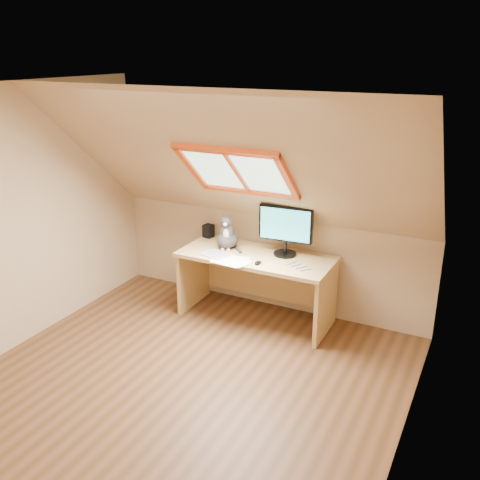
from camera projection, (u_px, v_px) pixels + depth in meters
The scene contains 10 objects.
ground at pixel (181, 387), 4.44m from camera, with size 3.50×3.50×0.00m, color brown.
room_shell at pixel (167, 227), 3.88m from camera, with size 3.52×3.52×2.41m.
desk at pixel (259, 273), 5.48m from camera, with size 1.55×0.68×0.71m.
monitor at pixel (286, 228), 5.25m from camera, with size 0.55×0.23×0.50m.
cat at pixel (227, 236), 5.48m from camera, with size 0.27×0.30×0.39m.
desk_speaker at pixel (208, 231), 5.83m from camera, with size 0.10×0.10×0.14m, color black.
graphics_tablet at pixel (215, 255), 5.34m from camera, with size 0.27×0.19×0.01m, color #B2B2B7.
mouse at pixel (258, 263), 5.12m from camera, with size 0.05×0.09×0.03m, color black.
papers at pixel (228, 260), 5.21m from camera, with size 0.35×0.30×0.01m.
cables at pixel (289, 265), 5.08m from camera, with size 0.51×0.26×0.01m.
Camera 1 is at (2.13, -3.14, 2.65)m, focal length 40.00 mm.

